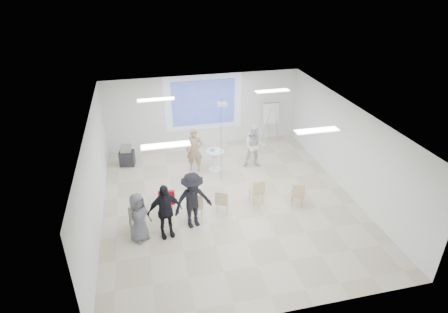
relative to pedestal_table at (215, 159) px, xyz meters
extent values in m
cube|color=beige|center=(0.04, -2.14, -0.51)|extent=(8.00, 9.00, 0.10)
cube|color=white|center=(0.04, -2.14, 2.59)|extent=(8.00, 9.00, 0.10)
cube|color=silver|center=(0.04, 2.41, 1.04)|extent=(8.00, 0.10, 3.00)
cube|color=silver|center=(-4.01, -2.14, 1.04)|extent=(0.10, 9.00, 3.00)
cube|color=silver|center=(4.09, -2.14, 1.04)|extent=(0.10, 9.00, 3.00)
cube|color=silver|center=(0.04, 2.35, 1.39)|extent=(3.20, 0.01, 2.30)
cube|color=#3749BC|center=(0.04, 2.33, 1.39)|extent=(2.60, 0.01, 1.90)
cylinder|color=white|center=(0.00, 0.00, -0.43)|extent=(0.59, 0.59, 0.06)
cylinder|color=white|center=(0.00, 0.00, -0.07)|extent=(0.16, 0.16, 0.72)
cylinder|color=silver|center=(0.00, 0.00, 0.32)|extent=(0.81, 0.81, 0.04)
cube|color=white|center=(0.05, -0.05, 0.35)|extent=(0.23, 0.17, 0.01)
cube|color=teal|center=(-0.07, 0.09, 0.36)|extent=(0.21, 0.25, 0.02)
imported|color=tan|center=(-0.72, 0.15, 0.49)|extent=(0.79, 0.64, 1.90)
imported|color=white|center=(1.51, -0.06, 0.47)|extent=(1.03, 0.90, 1.86)
cube|color=silver|center=(-0.54, 0.40, 0.80)|extent=(0.07, 0.12, 0.04)
cube|color=white|center=(1.33, 0.19, 0.80)|extent=(0.06, 0.12, 0.04)
cube|color=tan|center=(-2.88, -2.90, -0.01)|extent=(0.47, 0.47, 0.04)
cube|color=tan|center=(-2.90, -3.10, 0.24)|extent=(0.43, 0.14, 0.40)
cylinder|color=#909498|center=(-3.07, -3.05, -0.24)|extent=(0.02, 0.02, 0.44)
cylinder|color=gray|center=(-2.73, -3.09, -0.24)|extent=(0.02, 0.02, 0.44)
cylinder|color=gray|center=(-3.02, -2.71, -0.24)|extent=(0.02, 0.02, 0.44)
cylinder|color=gray|center=(-2.69, -2.76, -0.24)|extent=(0.02, 0.02, 0.44)
cube|color=tan|center=(-1.99, -2.33, -0.05)|extent=(0.42, 0.42, 0.04)
cube|color=tan|center=(-2.02, -2.51, 0.17)|extent=(0.38, 0.13, 0.36)
cylinder|color=gray|center=(-2.16, -2.46, -0.26)|extent=(0.02, 0.02, 0.39)
cylinder|color=#919499|center=(-1.86, -2.50, -0.26)|extent=(0.02, 0.02, 0.39)
cylinder|color=gray|center=(-2.12, -2.16, -0.26)|extent=(0.02, 0.02, 0.39)
cylinder|color=gray|center=(-1.82, -2.20, -0.26)|extent=(0.02, 0.02, 0.39)
cube|color=tan|center=(-1.22, -2.78, 0.00)|extent=(0.50, 0.50, 0.04)
cube|color=tan|center=(-1.18, -2.98, 0.25)|extent=(0.43, 0.17, 0.40)
cylinder|color=#94969C|center=(-1.35, -2.99, -0.23)|extent=(0.03, 0.03, 0.44)
cylinder|color=gray|center=(-1.02, -2.91, -0.23)|extent=(0.03, 0.03, 0.44)
cylinder|color=#909398|center=(-1.42, -2.65, -0.23)|extent=(0.03, 0.03, 0.44)
cylinder|color=gray|center=(-1.09, -2.58, -0.23)|extent=(0.03, 0.03, 0.44)
cube|color=tan|center=(-0.32, -2.67, -0.04)|extent=(0.51, 0.51, 0.04)
cube|color=tan|center=(-0.39, -2.84, 0.19)|extent=(0.39, 0.22, 0.37)
cylinder|color=#97999F|center=(-0.53, -2.75, -0.25)|extent=(0.03, 0.03, 0.40)
cylinder|color=gray|center=(-0.24, -2.87, -0.25)|extent=(0.03, 0.03, 0.40)
cylinder|color=gray|center=(-0.41, -2.46, -0.25)|extent=(0.03, 0.03, 0.40)
cylinder|color=#94979D|center=(-0.12, -2.58, -0.25)|extent=(0.03, 0.03, 0.40)
cube|color=tan|center=(0.86, -2.37, -0.03)|extent=(0.45, 0.45, 0.04)
cube|color=tan|center=(0.89, -2.56, 0.21)|extent=(0.41, 0.14, 0.38)
cylinder|color=gray|center=(0.72, -2.56, -0.25)|extent=(0.02, 0.02, 0.42)
cylinder|color=gray|center=(1.04, -2.51, -0.25)|extent=(0.02, 0.02, 0.42)
cylinder|color=gray|center=(0.68, -2.24, -0.25)|extent=(0.02, 0.02, 0.42)
cylinder|color=gray|center=(1.00, -2.19, -0.25)|extent=(0.02, 0.02, 0.42)
cube|color=tan|center=(2.10, -2.80, -0.04)|extent=(0.50, 0.50, 0.04)
cube|color=tan|center=(2.03, -2.97, 0.19)|extent=(0.39, 0.21, 0.37)
cylinder|color=gray|center=(1.90, -2.89, -0.25)|extent=(0.03, 0.03, 0.41)
cylinder|color=gray|center=(2.19, -3.00, -0.25)|extent=(0.03, 0.03, 0.41)
cylinder|color=gray|center=(2.00, -2.60, -0.25)|extent=(0.03, 0.03, 0.41)
cylinder|color=gray|center=(2.30, -2.70, -0.25)|extent=(0.03, 0.03, 0.41)
cube|color=#B31620|center=(-1.99, -2.55, 0.26)|extent=(0.49, 0.17, 0.46)
imported|color=black|center=(-1.22, -2.76, 0.03)|extent=(0.38, 0.31, 0.03)
imported|color=black|center=(-2.11, -3.37, 0.50)|extent=(1.21, 0.85, 1.91)
imported|color=black|center=(-1.29, -3.11, 0.55)|extent=(1.43, 1.01, 2.01)
imported|color=slate|center=(-2.84, -3.37, 0.38)|extent=(0.97, 0.92, 1.66)
cylinder|color=#94989D|center=(2.57, 1.75, 0.39)|extent=(0.31, 0.20, 1.66)
cylinder|color=gray|center=(3.04, 1.74, 0.39)|extent=(0.32, 0.19, 1.66)
cylinder|color=#92949A|center=(2.81, 2.05, 0.39)|extent=(0.03, 0.37, 1.65)
cube|color=silver|center=(2.81, 1.86, 0.90)|extent=(0.66, 0.20, 0.93)
cube|color=gray|center=(2.81, 1.90, 1.32)|extent=(0.67, 0.06, 0.06)
cube|color=black|center=(-3.18, 1.15, -0.15)|extent=(0.60, 0.51, 0.55)
cube|color=#919499|center=(-3.18, 1.15, 0.24)|extent=(0.43, 0.38, 0.24)
cylinder|color=black|center=(-3.42, 1.02, -0.42)|extent=(0.07, 0.07, 0.07)
cylinder|color=black|center=(-2.99, 0.95, -0.42)|extent=(0.07, 0.07, 0.07)
cylinder|color=black|center=(-3.37, 1.34, -0.42)|extent=(0.07, 0.07, 0.07)
cylinder|color=black|center=(-2.94, 1.28, -0.42)|extent=(0.07, 0.07, 0.07)
cube|color=white|center=(0.14, -0.64, 2.36)|extent=(0.30, 0.25, 0.10)
cylinder|color=gray|center=(0.14, -0.64, 2.47)|extent=(0.04, 0.04, 0.14)
cylinder|color=black|center=(0.08, -0.72, 0.93)|extent=(0.01, 0.01, 2.77)
cylinder|color=white|center=(0.18, -0.74, 0.93)|extent=(0.01, 0.01, 2.77)
cube|color=white|center=(-1.96, -0.14, 2.51)|extent=(1.20, 0.30, 0.02)
cube|color=white|center=(2.04, -0.14, 2.51)|extent=(1.20, 0.30, 0.02)
cube|color=white|center=(-1.96, -3.64, 2.51)|extent=(1.20, 0.30, 0.02)
cube|color=white|center=(2.04, -3.64, 2.51)|extent=(1.20, 0.30, 0.02)
camera|label=1|loc=(-2.44, -11.97, 6.51)|focal=30.00mm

